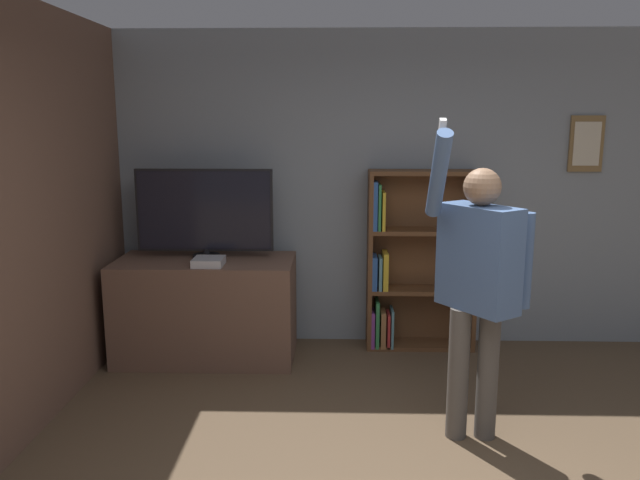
# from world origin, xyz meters

# --- Properties ---
(wall_back) EXTENTS (6.63, 0.09, 2.70)m
(wall_back) POSITION_xyz_m (0.01, 2.85, 1.35)
(wall_back) COLOR gray
(wall_back) RESTS_ON ground_plane
(wall_side_brick) EXTENTS (0.06, 4.42, 2.70)m
(wall_side_brick) POSITION_xyz_m (-2.34, 1.41, 1.35)
(wall_side_brick) COLOR brown
(wall_side_brick) RESTS_ON ground_plane
(tv_ledge) EXTENTS (1.45, 0.72, 0.83)m
(tv_ledge) POSITION_xyz_m (-1.51, 2.37, 0.42)
(tv_ledge) COLOR brown
(tv_ledge) RESTS_ON ground_plane
(television) EXTENTS (1.11, 0.22, 0.73)m
(television) POSITION_xyz_m (-1.51, 2.44, 1.21)
(television) COLOR black
(television) RESTS_ON tv_ledge
(game_console) EXTENTS (0.23, 0.24, 0.06)m
(game_console) POSITION_xyz_m (-1.43, 2.17, 0.86)
(game_console) COLOR silver
(game_console) RESTS_ON tv_ledge
(bookshelf) EXTENTS (0.92, 0.28, 1.54)m
(bookshelf) POSITION_xyz_m (0.22, 2.67, 0.74)
(bookshelf) COLOR brown
(bookshelf) RESTS_ON ground_plane
(person) EXTENTS (0.64, 0.58, 1.97)m
(person) POSITION_xyz_m (0.42, 1.08, 1.03)
(person) COLOR #56514C
(person) RESTS_ON ground_plane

